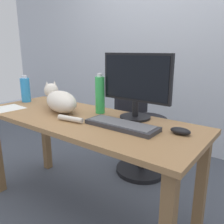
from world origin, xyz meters
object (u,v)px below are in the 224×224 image
(computer_mouse, at_px, (180,131))
(spray_bottle, at_px, (25,90))
(office_chair, at_px, (139,130))
(monitor, at_px, (136,84))
(keyboard, at_px, (121,125))
(water_bottle, at_px, (100,95))
(cat, at_px, (60,100))

(computer_mouse, bearing_deg, spray_bottle, -178.81)
(office_chair, bearing_deg, spray_bottle, -135.56)
(spray_bottle, bearing_deg, monitor, 7.63)
(office_chair, relative_size, keyboard, 2.13)
(office_chair, xyz_separation_m, computer_mouse, (0.64, -0.67, 0.32))
(computer_mouse, bearing_deg, water_bottle, 173.14)
(office_chair, bearing_deg, monitor, -62.68)
(keyboard, distance_m, spray_bottle, 1.05)
(monitor, height_order, spray_bottle, monitor)
(office_chair, bearing_deg, keyboard, -67.08)
(monitor, distance_m, keyboard, 0.30)
(water_bottle, bearing_deg, office_chair, 92.33)
(office_chair, bearing_deg, water_bottle, -87.67)
(monitor, distance_m, water_bottle, 0.29)
(keyboard, distance_m, cat, 0.57)
(monitor, distance_m, spray_bottle, 1.03)
(cat, distance_m, spray_bottle, 0.48)
(office_chair, bearing_deg, cat, -107.82)
(monitor, xyz_separation_m, computer_mouse, (0.35, -0.11, -0.21))
(office_chair, relative_size, computer_mouse, 8.54)
(computer_mouse, bearing_deg, office_chair, 133.53)
(keyboard, xyz_separation_m, cat, (-0.56, 0.03, 0.07))
(cat, relative_size, computer_mouse, 5.23)
(keyboard, distance_m, water_bottle, 0.36)
(computer_mouse, distance_m, spray_bottle, 1.36)
(spray_bottle, bearing_deg, computer_mouse, 1.19)
(water_bottle, bearing_deg, spray_bottle, -172.13)
(office_chair, height_order, computer_mouse, office_chair)
(monitor, relative_size, computer_mouse, 4.36)
(computer_mouse, distance_m, water_bottle, 0.63)
(cat, height_order, water_bottle, water_bottle)
(office_chair, xyz_separation_m, cat, (-0.24, -0.74, 0.38))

